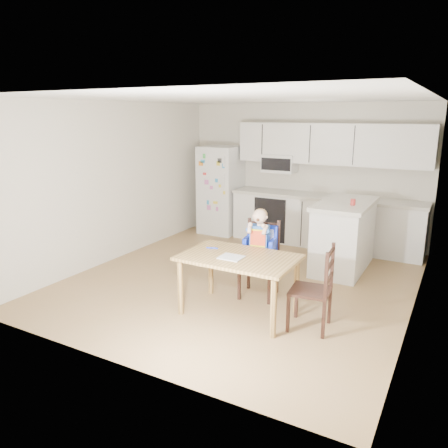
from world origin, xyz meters
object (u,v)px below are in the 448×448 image
refrigerator (221,190)px  chair_booster (260,244)px  kitchen_island (344,235)px  red_cup (353,202)px  chair_side (320,283)px  dining_table (239,264)px

refrigerator → chair_booster: bearing=-51.6°
refrigerator → kitchen_island: 2.86m
red_cup → chair_side: size_ratio=0.09×
chair_booster → red_cup: bearing=49.9°
red_cup → dining_table: (-0.83, -1.94, -0.47)m
refrigerator → chair_side: (2.93, -3.06, -0.31)m
kitchen_island → red_cup: size_ratio=15.71×
red_cup → dining_table: size_ratio=0.07×
refrigerator → red_cup: bearing=-22.7°
chair_side → red_cup: bearing=177.4°
kitchen_island → red_cup: bearing=-54.4°
red_cup → dining_table: bearing=-113.1°
kitchen_island → chair_side: size_ratio=1.48×
chair_booster → chair_side: bearing=-38.2°
refrigerator → chair_booster: (1.98, -2.50, -0.15)m
kitchen_island → red_cup: red_cup is taller
chair_booster → chair_side: (0.95, -0.56, -0.16)m
dining_table → chair_side: 0.95m
red_cup → kitchen_island: bearing=125.6°
refrigerator → dining_table: bearing=-57.5°
refrigerator → kitchen_island: (2.67, -0.97, -0.33)m
chair_booster → chair_side: size_ratio=1.22×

